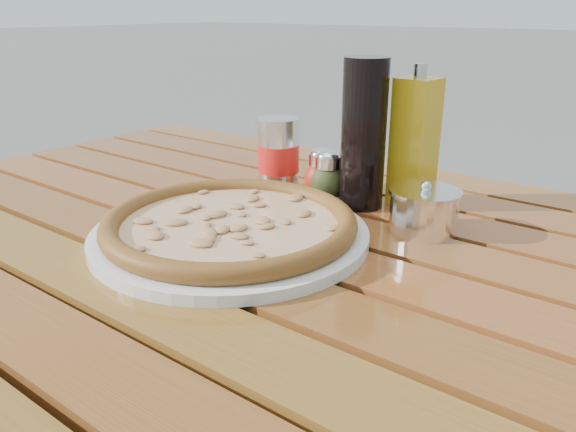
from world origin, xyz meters
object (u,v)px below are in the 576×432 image
Objects in this scene: dark_bottle at (364,135)px; plate at (230,234)px; soda_can at (278,156)px; pepper_shaker at (321,175)px; table at (279,294)px; parmesan_tin at (424,210)px; pizza at (230,223)px; olive_oil_cruet at (414,142)px; oregano_shaker at (328,177)px.

plate is at bearing -106.95° from dark_bottle.
pepper_shaker is at bearing 7.85° from soda_can.
pepper_shaker is at bearing 107.67° from table.
table is 0.26m from dark_bottle.
plate is at bearing -136.48° from parmesan_tin.
pizza is (-0.06, -0.03, 0.10)m from table.
olive_oil_cruet is at bearing 124.04° from parmesan_tin.
olive_oil_cruet is (0.12, 0.06, 0.06)m from pepper_shaker.
olive_oil_cruet is (0.12, 0.27, 0.07)m from pizza.
soda_can is (-0.15, -0.02, -0.05)m from dark_bottle.
plate is 0.31m from olive_oil_cruet.
pizza is at bearing -136.48° from parmesan_tin.
pizza is 0.21m from pepper_shaker.
oregano_shaker is at bearing -148.36° from olive_oil_cruet.
parmesan_tin is (0.12, -0.04, -0.08)m from dark_bottle.
dark_bottle is at bearing 161.28° from parmesan_tin.
oregano_shaker is at bearing 103.54° from table.
pepper_shaker is 0.68× the size of parmesan_tin.
table is at bearing -131.84° from parmesan_tin.
dark_bottle is 1.83× the size of soda_can.
parmesan_tin is at bearing 43.52° from pizza.
pizza is 1.84× the size of dark_bottle.
dark_bottle is (0.01, 0.19, 0.19)m from table.
parmesan_tin is (0.19, -0.04, -0.01)m from pepper_shaker.
dark_bottle is (0.05, 0.01, 0.07)m from oregano_shaker.
dark_bottle is (0.07, 0.22, 0.10)m from plate.
dark_bottle reaches higher than soda_can.
parmesan_tin reaches higher than table.
soda_can reaches higher than plate.
oregano_shaker is at bearing -168.24° from dark_bottle.
plate is 3.00× the size of soda_can.
pepper_shaker is at bearing -175.40° from dark_bottle.
soda_can reaches higher than table.
plate is 2.98× the size of parmesan_tin.
soda_can is (-0.08, 0.20, 0.04)m from pizza.
dark_bottle is 0.15m from parmesan_tin.
soda_can is at bearing 111.52° from pizza.
olive_oil_cruet reaches higher than table.
table is at bearing 29.01° from plate.
olive_oil_cruet reaches higher than parmesan_tin.
pepper_shaker is at bearing 169.45° from parmesan_tin.
soda_can is 0.22m from olive_oil_cruet.
pepper_shaker is 0.15m from olive_oil_cruet.
soda_can is 0.99× the size of parmesan_tin.
pepper_shaker is (-0.00, 0.21, 0.03)m from plate.
table is 0.22m from pepper_shaker.
pizza is at bearing 123.69° from plate.
plate is 1.71× the size of olive_oil_cruet.
olive_oil_cruet reaches higher than plate.
pepper_shaker is 0.37× the size of dark_bottle.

